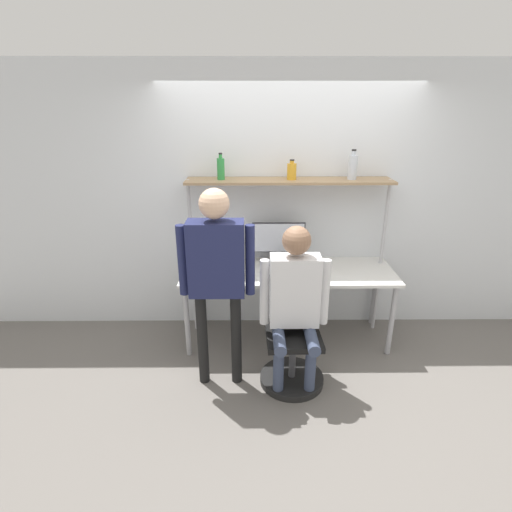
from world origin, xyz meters
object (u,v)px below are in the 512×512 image
object	(u,v)px
bottle_amber	(292,171)
bottle_green	(221,168)
monitor	(278,241)
cell_phone	(322,279)
bottle_clear	(353,167)
office_chair	(292,351)
person_seated	(295,296)
person_standing	(216,265)
laptop	(292,271)

from	to	relation	value
bottle_amber	bottle_green	distance (m)	0.67
bottle_green	monitor	bearing A→B (deg)	-1.37
monitor	cell_phone	world-z (taller)	monitor
bottle_clear	bottle_green	bearing A→B (deg)	180.00
cell_phone	bottle_green	bearing A→B (deg)	156.26
office_chair	person_seated	world-z (taller)	person_seated
person_seated	cell_phone	bearing A→B (deg)	57.68
monitor	office_chair	distance (m)	1.11
person_standing	office_chair	bearing A→B (deg)	2.02
bottle_amber	bottle_clear	distance (m)	0.57
bottle_clear	cell_phone	bearing A→B (deg)	-125.57
monitor	person_seated	size ratio (longest dim) A/B	0.37
bottle_green	office_chair	bearing A→B (deg)	-53.01
person_standing	bottle_amber	xyz separation A→B (m)	(0.66, 0.87, 0.59)
laptop	cell_phone	world-z (taller)	laptop
monitor	bottle_amber	bearing A→B (deg)	6.82
cell_phone	bottle_amber	size ratio (longest dim) A/B	0.80
person_seated	bottle_clear	distance (m)	1.40
office_chair	bottle_amber	bearing A→B (deg)	88.07
cell_phone	bottle_green	size ratio (longest dim) A/B	0.61
person_seated	bottle_clear	world-z (taller)	bottle_clear
person_standing	bottle_amber	bearing A→B (deg)	52.94
laptop	person_seated	world-z (taller)	person_seated
laptop	office_chair	bearing A→B (deg)	-93.00
laptop	person_seated	distance (m)	0.56
monitor	bottle_green	bearing A→B (deg)	178.63
office_chair	person_seated	size ratio (longest dim) A/B	0.66
person_seated	bottle_green	xyz separation A→B (m)	(-0.64, 0.89, 0.88)
cell_phone	office_chair	xyz separation A→B (m)	(-0.30, -0.43, -0.48)
person_seated	bottle_green	bearing A→B (deg)	125.62
laptop	person_standing	xyz separation A→B (m)	(-0.66, -0.54, 0.29)
person_seated	bottle_green	world-z (taller)	bottle_green
monitor	laptop	world-z (taller)	monitor
office_chair	bottle_amber	xyz separation A→B (m)	(0.03, 0.85, 1.42)
person_seated	bottle_clear	size ratio (longest dim) A/B	5.14
monitor	bottle_amber	world-z (taller)	bottle_amber
bottle_green	bottle_clear	distance (m)	1.24
person_seated	bottle_amber	world-z (taller)	bottle_amber
laptop	bottle_clear	xyz separation A→B (m)	(0.57, 0.33, 0.92)
bottle_amber	bottle_green	size ratio (longest dim) A/B	0.75
person_seated	office_chair	bearing A→B (deg)	91.65
office_chair	bottle_green	world-z (taller)	bottle_green
cell_phone	office_chair	world-z (taller)	office_chair
cell_phone	laptop	bearing A→B (deg)	163.88
person_seated	person_standing	xyz separation A→B (m)	(-0.63, 0.02, 0.26)
cell_phone	bottle_clear	bearing A→B (deg)	54.43
laptop	office_chair	world-z (taller)	laptop
office_chair	person_standing	bearing A→B (deg)	-177.98
person_seated	bottle_amber	distance (m)	1.24
office_chair	person_standing	xyz separation A→B (m)	(-0.63, -0.02, 0.82)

